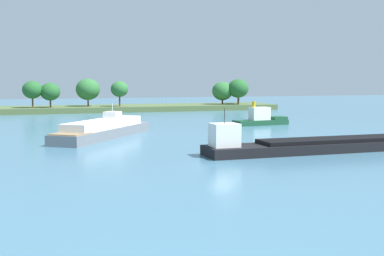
{
  "coord_description": "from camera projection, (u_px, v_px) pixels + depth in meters",
  "views": [
    {
      "loc": [
        -19.15,
        -49.35,
        9.21
      ],
      "look_at": [
        6.05,
        28.78,
        1.2
      ],
      "focal_mm": 46.53,
      "sensor_mm": 36.0,
      "label": 1
    }
  ],
  "objects": [
    {
      "name": "ground_plane",
      "position": [
        221.0,
        165.0,
        53.49
      ],
      "size": [
        400.0,
        400.0,
        0.0
      ],
      "primitive_type": "plane",
      "color": "teal"
    },
    {
      "name": "treeline_island",
      "position": [
        143.0,
        102.0,
        148.0
      ],
      "size": [
        82.75,
        17.64,
        9.51
      ],
      "color": "#4C6038",
      "rests_on": "ground"
    },
    {
      "name": "tugboat",
      "position": [
        262.0,
        119.0,
        101.21
      ],
      "size": [
        11.76,
        4.7,
        4.84
      ],
      "color": "#19472D",
      "rests_on": "ground"
    },
    {
      "name": "white_riverboat",
      "position": [
        104.0,
        129.0,
        79.11
      ],
      "size": [
        18.54,
        23.01,
        5.36
      ],
      "color": "slate",
      "rests_on": "ground"
    },
    {
      "name": "cargo_barge",
      "position": [
        339.0,
        144.0,
        64.5
      ],
      "size": [
        38.25,
        5.36,
        5.81
      ],
      "color": "black",
      "rests_on": "ground"
    }
  ]
}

